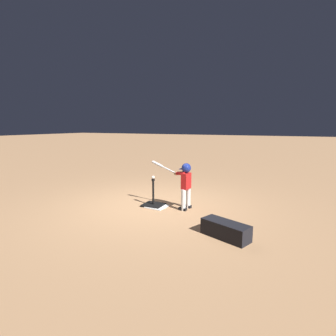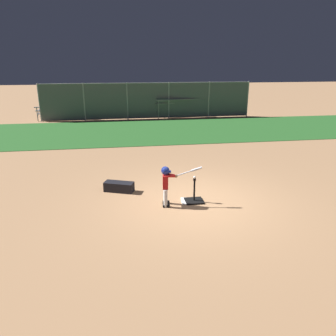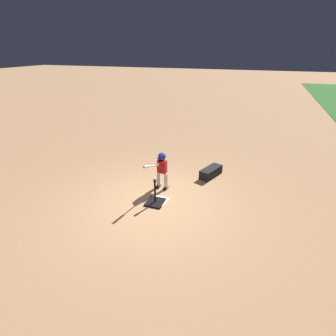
# 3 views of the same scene
# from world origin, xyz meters

# --- Properties ---
(ground_plane) EXTENTS (90.00, 90.00, 0.00)m
(ground_plane) POSITION_xyz_m (0.00, 0.00, 0.00)
(ground_plane) COLOR #AD7F56
(home_plate) EXTENTS (0.48, 0.48, 0.02)m
(home_plate) POSITION_xyz_m (-0.16, 0.06, 0.01)
(home_plate) COLOR white
(home_plate) RESTS_ON ground_plane
(batting_tee) EXTENTS (0.48, 0.43, 0.66)m
(batting_tee) POSITION_xyz_m (-0.04, 0.01, 0.08)
(batting_tee) COLOR black
(batting_tee) RESTS_ON ground_plane
(batter_child) EXTENTS (1.04, 0.34, 1.06)m
(batter_child) POSITION_xyz_m (-0.79, -0.10, 0.67)
(batter_child) COLOR silver
(batter_child) RESTS_ON ground_plane
(baseball) EXTENTS (0.07, 0.07, 0.07)m
(baseball) POSITION_xyz_m (-0.04, 0.01, 0.69)
(baseball) COLOR white
(baseball) RESTS_ON batting_tee
(equipment_bag) EXTENTS (0.90, 0.60, 0.28)m
(equipment_bag) POSITION_xyz_m (-2.02, 1.05, 0.14)
(equipment_bag) COLOR black
(equipment_bag) RESTS_ON ground_plane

